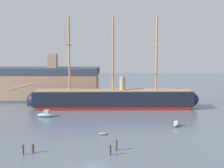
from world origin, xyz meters
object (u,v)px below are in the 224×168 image
object	(u,v)px
motorboat_mid_right	(176,124)
seagull_in_flight	(78,49)
dinghy_near_centre	(103,134)
motorboat_alongside_bow	(46,114)
mooring_piling_midwater	(110,150)
motorboat_distant_centre	(116,99)
mooring_piling_right_pair	(116,145)
tall_ship	(113,99)
dinghy_far_left	(29,104)
mooring_piling_nearest	(23,150)
dockside_warehouse_left	(45,84)
mooring_piling_left_pair	(33,148)

from	to	relation	value
motorboat_mid_right	seagull_in_flight	world-z (taller)	seagull_in_flight
dinghy_near_centre	motorboat_alongside_bow	xyz separation A→B (m)	(-16.74, 17.54, 0.43)
mooring_piling_midwater	seagull_in_flight	size ratio (longest dim) A/B	1.44
motorboat_distant_centre	mooring_piling_right_pair	world-z (taller)	mooring_piling_right_pair
dinghy_near_centre	seagull_in_flight	world-z (taller)	seagull_in_flight
tall_ship	dinghy_far_left	size ratio (longest dim) A/B	22.81
dinghy_far_left	mooring_piling_right_pair	bearing A→B (deg)	-57.06
mooring_piling_right_pair	seagull_in_flight	size ratio (longest dim) A/B	1.62
mooring_piling_nearest	mooring_piling_right_pair	bearing A→B (deg)	9.53
motorboat_mid_right	mooring_piling_midwater	distance (m)	25.65
dockside_warehouse_left	tall_ship	bearing A→B (deg)	-33.97
dinghy_near_centre	motorboat_distant_centre	world-z (taller)	motorboat_distant_centre
tall_ship	mooring_piling_right_pair	bearing A→B (deg)	-88.39
motorboat_mid_right	tall_ship	bearing A→B (deg)	124.56
motorboat_mid_right	mooring_piling_left_pair	bearing A→B (deg)	-146.47
mooring_piling_nearest	mooring_piling_left_pair	bearing A→B (deg)	41.92
motorboat_distant_centre	mooring_piling_right_pair	xyz separation A→B (m)	(0.33, -56.20, 0.53)
mooring_piling_nearest	dockside_warehouse_left	xyz separation A→B (m)	(-10.64, 60.58, 5.06)
mooring_piling_nearest	tall_ship	bearing A→B (deg)	70.67
tall_ship	dinghy_near_centre	distance (m)	30.44
tall_ship	mooring_piling_nearest	xyz separation A→B (m)	(-15.16, -43.21, -2.19)
mooring_piling_left_pair	mooring_piling_midwater	bearing A→B (deg)	-4.24
motorboat_distant_centre	mooring_piling_nearest	bearing A→B (deg)	-105.17
dinghy_far_left	motorboat_mid_right	bearing A→B (deg)	-32.38
seagull_in_flight	mooring_piling_right_pair	bearing A→B (deg)	-68.38
mooring_piling_left_pair	dockside_warehouse_left	distance (m)	60.79
dinghy_far_left	mooring_piling_left_pair	xyz separation A→B (m)	(14.81, -47.44, 0.48)
motorboat_mid_right	dinghy_far_left	bearing A→B (deg)	147.62
dinghy_far_left	mooring_piling_right_pair	size ratio (longest dim) A/B	1.31
mooring_piling_right_pair	mooring_piling_midwater	size ratio (longest dim) A/B	1.13
dockside_warehouse_left	motorboat_mid_right	bearing A→B (deg)	-44.01
mooring_piling_midwater	mooring_piling_left_pair	bearing A→B (deg)	175.76
mooring_piling_right_pair	motorboat_distant_centre	bearing A→B (deg)	90.33
tall_ship	mooring_piling_nearest	size ratio (longest dim) A/B	31.93
dinghy_near_centre	motorboat_mid_right	size ratio (longest dim) A/B	0.58
dinghy_near_centre	mooring_piling_right_pair	xyz separation A→B (m)	(2.87, -10.22, 0.77)
motorboat_mid_right	motorboat_alongside_bow	bearing A→B (deg)	163.87
tall_ship	seagull_in_flight	xyz separation A→B (m)	(-9.05, -14.76, 15.42)
mooring_piling_midwater	seagull_in_flight	xyz separation A→B (m)	(-9.14, 28.26, 17.66)
mooring_piling_left_pair	motorboat_mid_right	bearing A→B (deg)	33.53
motorboat_mid_right	mooring_piling_midwater	size ratio (longest dim) A/B	1.90
dinghy_far_left	seagull_in_flight	world-z (taller)	seagull_in_flight
tall_ship	mooring_piling_left_pair	distance (m)	44.26
dinghy_near_centre	motorboat_alongside_bow	world-z (taller)	motorboat_alongside_bow
motorboat_mid_right	mooring_piling_nearest	bearing A→B (deg)	-146.06
mooring_piling_right_pair	tall_ship	bearing A→B (deg)	91.61
motorboat_mid_right	motorboat_alongside_bow	xyz separation A→B (m)	(-34.01, 9.84, 0.20)
motorboat_mid_right	mooring_piling_nearest	size ratio (longest dim) A/B	1.81
motorboat_mid_right	mooring_piling_right_pair	bearing A→B (deg)	-128.77
tall_ship	dockside_warehouse_left	world-z (taller)	tall_ship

